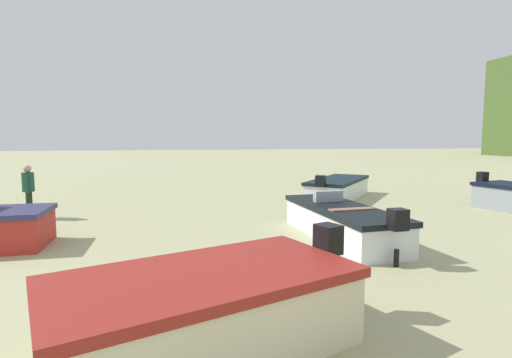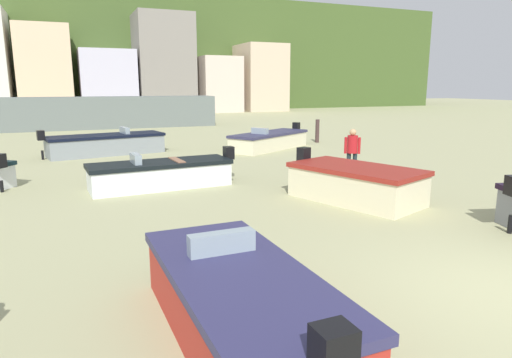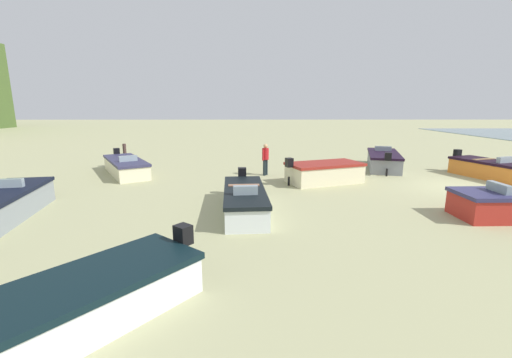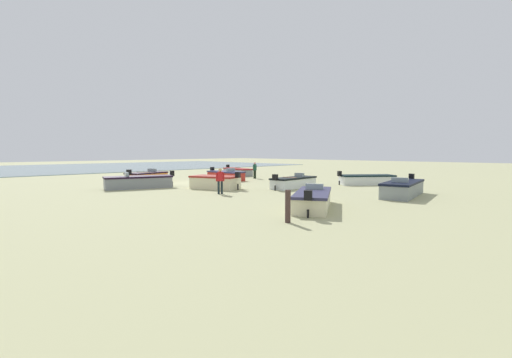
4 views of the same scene
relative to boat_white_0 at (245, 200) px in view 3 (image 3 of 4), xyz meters
name	(u,v)px [view 3 (image 3 of 4)]	position (x,y,z in m)	size (l,w,h in m)	color
ground_plane	(454,187)	(3.37, -9.12, -0.41)	(160.00, 160.00, 0.00)	tan
boat_white_0	(245,200)	(0.00, 0.00, 0.00)	(4.49, 1.62, 1.11)	white
boat_orange_1	(491,169)	(5.33, -12.06, 0.04)	(4.07, 2.62, 1.19)	orange
boat_grey_3	(383,160)	(8.17, -7.82, 0.05)	(5.01, 2.92, 1.21)	gray
boat_cream_6	(324,172)	(4.42, -3.61, 0.06)	(2.82, 3.82, 1.25)	beige
boat_cream_7	(126,166)	(6.47, 6.38, 0.00)	(4.80, 3.72, 1.12)	beige
boat_white_8	(70,307)	(-6.10, 2.58, -0.01)	(4.29, 3.93, 1.11)	silver
mooring_post_near_water	(125,154)	(9.87, 7.68, 0.21)	(0.21, 0.21, 1.23)	#412E2C
beach_walker_foreground	(265,157)	(6.15, -0.93, 0.54)	(0.49, 0.47, 1.62)	#1C272D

